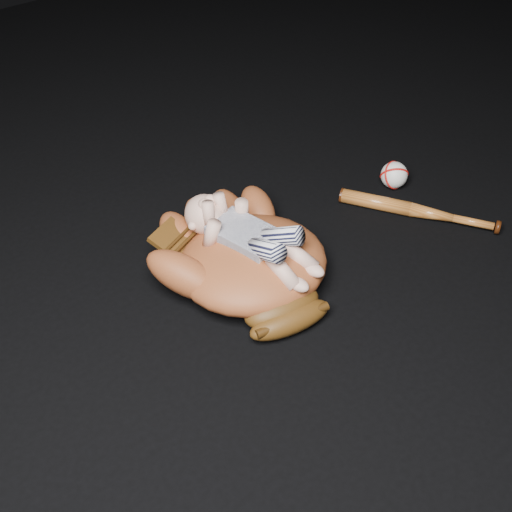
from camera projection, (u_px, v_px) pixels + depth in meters
name	position (u px, v px, depth m)	size (l,w,h in m)	color
baseball_glove	(253.00, 257.00, 1.42)	(0.42, 0.48, 0.15)	brown
newborn_baby	(255.00, 237.00, 1.39)	(0.16, 0.35, 0.14)	#DDA58E
baseball_bat	(419.00, 211.00, 1.64)	(0.04, 0.41, 0.04)	#A3571F
baseball	(394.00, 175.00, 1.73)	(0.07, 0.07, 0.07)	white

